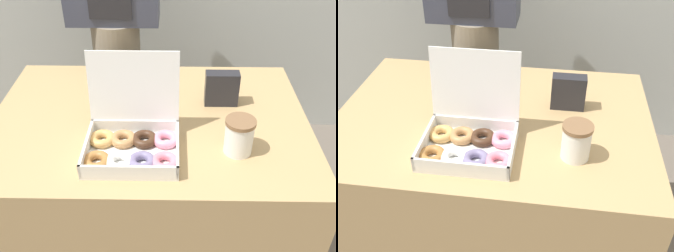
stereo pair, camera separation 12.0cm
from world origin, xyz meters
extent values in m
plane|color=#665B51|center=(0.00, 0.00, 0.00)|extent=(14.00, 14.00, 0.00)
cube|color=tan|center=(0.00, 0.00, 0.35)|extent=(1.09, 0.77, 0.71)
cube|color=white|center=(-0.04, -0.20, 0.71)|extent=(0.28, 0.23, 0.01)
cube|color=white|center=(-0.18, -0.20, 0.74)|extent=(0.01, 0.23, 0.05)
cube|color=white|center=(0.10, -0.20, 0.74)|extent=(0.01, 0.23, 0.05)
cube|color=white|center=(-0.04, -0.31, 0.74)|extent=(0.28, 0.01, 0.05)
cube|color=white|center=(-0.04, -0.09, 0.74)|extent=(0.28, 0.01, 0.05)
cube|color=white|center=(-0.04, -0.07, 0.87)|extent=(0.28, 0.04, 0.23)
torus|color=#A87038|center=(-0.14, -0.25, 0.73)|extent=(0.12, 0.12, 0.03)
torus|color=tan|center=(-0.14, -0.15, 0.73)|extent=(0.12, 0.12, 0.03)
torus|color=white|center=(-0.07, -0.25, 0.73)|extent=(0.12, 0.12, 0.03)
torus|color=#B27F4C|center=(-0.07, -0.15, 0.73)|extent=(0.11, 0.11, 0.03)
torus|color=slate|center=(-0.01, -0.25, 0.73)|extent=(0.09, 0.09, 0.03)
torus|color=#422819|center=(-0.01, -0.15, 0.73)|extent=(0.11, 0.11, 0.03)
torus|color=pink|center=(0.06, -0.25, 0.73)|extent=(0.08, 0.08, 0.03)
torus|color=pink|center=(0.06, -0.15, 0.73)|extent=(0.10, 0.10, 0.03)
cylinder|color=white|center=(0.28, -0.18, 0.76)|extent=(0.09, 0.09, 0.10)
cylinder|color=brown|center=(0.28, -0.18, 0.82)|extent=(0.09, 0.09, 0.01)
cube|color=#232328|center=(0.26, 0.10, 0.77)|extent=(0.12, 0.05, 0.12)
cylinder|color=gray|center=(-0.19, 0.64, 0.41)|extent=(0.23, 0.23, 0.81)
camera|label=1|loc=(0.09, -1.12, 1.48)|focal=42.00mm
camera|label=2|loc=(0.21, -1.11, 1.48)|focal=42.00mm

